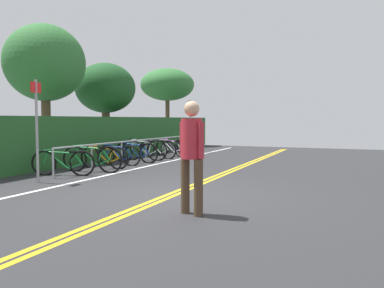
% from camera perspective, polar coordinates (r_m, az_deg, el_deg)
% --- Properties ---
extents(ground_plane, '(28.18, 11.04, 0.05)m').
position_cam_1_polar(ground_plane, '(7.65, -3.09, -7.64)').
color(ground_plane, '#2B2B2D').
extents(centre_line_yellow_inner, '(25.36, 0.10, 0.00)m').
position_cam_1_polar(centre_line_yellow_inner, '(7.62, -2.55, -7.49)').
color(centre_line_yellow_inner, gold).
rests_on(centre_line_yellow_inner, ground_plane).
extents(centre_line_yellow_outer, '(25.36, 0.10, 0.00)m').
position_cam_1_polar(centre_line_yellow_outer, '(7.68, -3.63, -7.40)').
color(centre_line_yellow_outer, gold).
rests_on(centre_line_yellow_outer, ground_plane).
extents(bike_lane_stripe_white, '(25.36, 0.12, 0.00)m').
position_cam_1_polar(bike_lane_stripe_white, '(9.17, -18.74, -5.78)').
color(bike_lane_stripe_white, white).
rests_on(bike_lane_stripe_white, ground_plane).
extents(bike_rack, '(7.73, 0.05, 0.77)m').
position_cam_1_polar(bike_rack, '(13.36, -8.41, -0.21)').
color(bike_rack, '#9EA0A5').
rests_on(bike_rack, ground_plane).
extents(bicycle_0, '(0.66, 1.65, 0.71)m').
position_cam_1_polar(bicycle_0, '(10.78, -18.29, -2.62)').
color(bicycle_0, black).
rests_on(bicycle_0, ground_plane).
extents(bicycle_1, '(0.46, 1.84, 0.78)m').
position_cam_1_polar(bicycle_1, '(11.26, -14.35, -2.11)').
color(bicycle_1, black).
rests_on(bicycle_1, ground_plane).
extents(bicycle_2, '(0.46, 1.64, 0.70)m').
position_cam_1_polar(bicycle_2, '(12.03, -12.68, -1.93)').
color(bicycle_2, black).
rests_on(bicycle_2, ground_plane).
extents(bicycle_3, '(0.46, 1.66, 0.69)m').
position_cam_1_polar(bicycle_3, '(12.81, -10.60, -1.59)').
color(bicycle_3, black).
rests_on(bicycle_3, ground_plane).
extents(bicycle_4, '(0.46, 1.67, 0.72)m').
position_cam_1_polar(bicycle_4, '(13.42, -8.17, -1.26)').
color(bicycle_4, black).
rests_on(bicycle_4, ground_plane).
extents(bicycle_5, '(0.52, 1.70, 0.78)m').
position_cam_1_polar(bicycle_5, '(14.12, -6.99, -0.89)').
color(bicycle_5, black).
rests_on(bicycle_5, ground_plane).
extents(bicycle_6, '(0.50, 1.72, 0.74)m').
position_cam_1_polar(bicycle_6, '(14.84, -5.01, -0.73)').
color(bicycle_6, black).
rests_on(bicycle_6, ground_plane).
extents(bicycle_7, '(0.67, 1.68, 0.70)m').
position_cam_1_polar(bicycle_7, '(15.53, -3.04, -0.61)').
color(bicycle_7, black).
rests_on(bicycle_7, ground_plane).
extents(bicycle_8, '(0.46, 1.66, 0.68)m').
position_cam_1_polar(bicycle_8, '(16.37, -2.74, -0.42)').
color(bicycle_8, black).
rests_on(bicycle_8, ground_plane).
extents(pedestrian, '(0.32, 0.46, 1.75)m').
position_cam_1_polar(pedestrian, '(5.97, -0.04, -0.78)').
color(pedestrian, '#4C3826').
rests_on(pedestrian, ground_plane).
extents(sign_post_near, '(0.36, 0.09, 2.38)m').
position_cam_1_polar(sign_post_near, '(9.68, -21.72, 3.09)').
color(sign_post_near, gray).
rests_on(sign_post_near, ground_plane).
extents(sign_post_far, '(0.36, 0.08, 2.34)m').
position_cam_1_polar(sign_post_far, '(17.60, -0.29, 3.40)').
color(sign_post_far, gray).
rests_on(sign_post_far, ground_plane).
extents(hedge_backdrop, '(16.68, 1.36, 1.56)m').
position_cam_1_polar(hedge_backdrop, '(15.64, -11.50, 1.02)').
color(hedge_backdrop, '#235626').
rests_on(hedge_backdrop, ground_plane).
extents(tree_mid, '(2.78, 2.78, 4.78)m').
position_cam_1_polar(tree_mid, '(14.86, -20.66, 10.92)').
color(tree_mid, brown).
rests_on(tree_mid, ground_plane).
extents(tree_far_right, '(2.54, 2.54, 3.85)m').
position_cam_1_polar(tree_far_right, '(17.15, -12.51, 7.87)').
color(tree_far_right, brown).
rests_on(tree_far_right, ground_plane).
extents(tree_extra, '(3.03, 3.03, 4.32)m').
position_cam_1_polar(tree_extra, '(22.32, -3.61, 8.58)').
color(tree_extra, brown).
rests_on(tree_extra, ground_plane).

